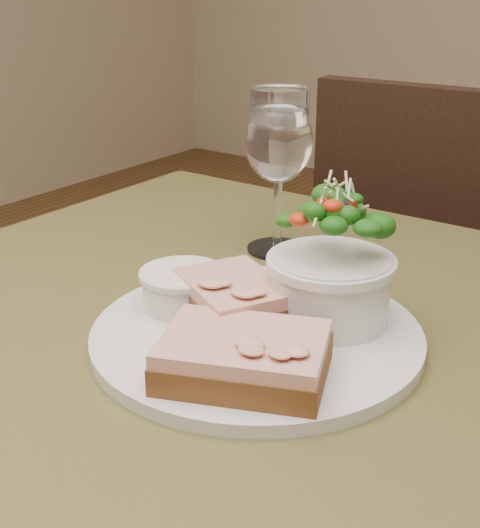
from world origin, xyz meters
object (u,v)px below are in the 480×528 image
Objects in this scene: cafe_table at (230,418)px; wine_glass at (279,147)px; ramekin at (183,287)px; dinner_plate at (257,335)px; salad_bowl at (331,259)px; sandwich_front at (244,357)px; chair_far at (449,399)px; sandwich_back at (234,296)px.

cafe_table is 0.30m from wine_glass.
ramekin is at bearing -82.88° from wine_glass.
dinner_plate is at bearing -61.32° from wine_glass.
ramekin is at bearing -167.67° from cafe_table.
sandwich_front is at bearing -92.27° from salad_bowl.
salad_bowl is at bearing 30.04° from cafe_table.
salad_bowl is at bearing 95.30° from chair_far.
dinner_plate is at bearing 94.96° from sandwich_front.
sandwich_front is at bearing -47.65° from cafe_table.
salad_bowl is at bearing 52.59° from dinner_plate.
salad_bowl is at bearing 23.90° from ramekin.
wine_glass reaches higher than sandwich_back.
wine_glass is (-0.11, 0.20, 0.12)m from dinner_plate.
sandwich_front is 2.05× the size of ramekin.
sandwich_front is 0.14m from ramekin.
ramekin is at bearing -179.37° from dinner_plate.
sandwich_front is 0.10m from sandwich_back.
wine_glass reaches higher than chair_far.
dinner_plate is at bearing 91.44° from chair_far.
chair_far is 11.87× the size of ramekin.
wine_glass is at bearing 110.85° from cafe_table.
sandwich_back is 0.75× the size of wine_glass.
salad_bowl reaches higher than cafe_table.
cafe_table is 10.55× the size of ramekin.
dinner_plate is 0.09m from ramekin.
cafe_table is at bearing 109.93° from sandwich_front.
wine_glass reaches higher than sandwich_front.
chair_far reaches higher than salad_bowl.
salad_bowl is (0.07, 0.05, 0.04)m from sandwich_back.
salad_bowl is at bearing 63.50° from sandwich_back.
ramekin is 0.60× the size of salad_bowl.
dinner_plate is 2.33× the size of salad_bowl.
sandwich_back is at bearing 172.11° from dinner_plate.
cafe_table is 0.17m from sandwich_front.
ramekin is 0.14m from salad_bowl.
ramekin is 0.22m from wine_glass.
sandwich_front is 1.19× the size of sandwich_back.
wine_glass reaches higher than dinner_plate.
ramekin reaches higher than dinner_plate.
chair_far is at bearing 97.78° from salad_bowl.
chair_far is 0.86m from salad_bowl.
chair_far is 0.86m from dinner_plate.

